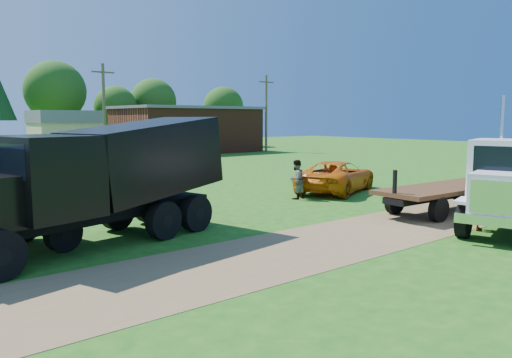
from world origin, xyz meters
TOP-DOWN VIEW (x-y plane):
  - ground at (0.00, 0.00)m, footprint 140.00×140.00m
  - dirt_track at (0.00, 0.00)m, footprint 120.00×4.20m
  - white_semi_tractor at (4.65, -3.02)m, footprint 8.02×4.47m
  - black_dump_truck at (-6.81, 4.47)m, footprint 9.36×4.71m
  - orange_pickup at (7.26, 7.22)m, footprint 6.59×4.75m
  - flatbed_trailer at (6.73, 0.35)m, footprint 7.86×2.69m
  - spectator_a at (4.09, -2.21)m, footprint 0.77×0.69m
  - spectator_b at (3.89, 6.83)m, footprint 1.04×0.86m
  - brick_building at (18.00, 40.00)m, footprint 15.40×10.40m
  - tan_shed at (4.00, 40.00)m, footprint 6.20×5.40m
  - utility_poles at (6.00, 35.00)m, footprint 42.20×0.28m

SIDE VIEW (x-z plane):
  - ground at x=0.00m, z-range 0.00..0.00m
  - dirt_track at x=0.00m, z-range 0.00..0.01m
  - orange_pickup at x=7.26m, z-range 0.00..1.67m
  - flatbed_trailer at x=6.73m, z-range -0.14..1.85m
  - spectator_a at x=4.09m, z-range 0.00..1.76m
  - spectator_b at x=3.89m, z-range 0.00..1.92m
  - white_semi_tractor at x=4.65m, z-range -0.75..3.99m
  - black_dump_truck at x=-6.81m, z-range 0.20..4.17m
  - tan_shed at x=4.00m, z-range 0.07..4.77m
  - brick_building at x=18.00m, z-range 0.01..5.31m
  - utility_poles at x=6.00m, z-range 0.21..9.21m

